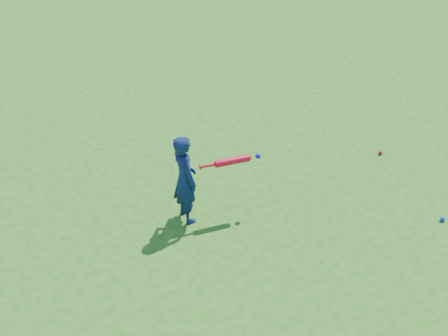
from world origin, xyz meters
The scene contains 5 objects.
ground centered at (0.00, 0.00, 0.00)m, with size 80.00×80.00×0.00m, color #246217.
child centered at (0.01, 0.39, 0.59)m, with size 0.43×0.28×1.18m, color #0F1C47.
ground_ball_red centered at (3.22, 0.72, 0.03)m, with size 0.06×0.06×0.06m, color red.
ground_ball_blue centered at (2.96, -0.89, 0.03)m, with size 0.06×0.06×0.06m, color #0C30D9.
bat_swing centered at (0.62, 0.31, 0.75)m, with size 0.79×0.11×0.09m.
Camera 1 is at (-1.42, -4.36, 3.99)m, focal length 40.00 mm.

